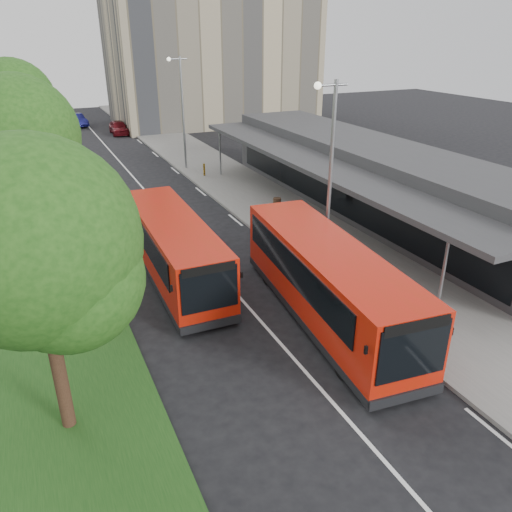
{
  "coord_description": "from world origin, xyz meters",
  "views": [
    {
      "loc": [
        -6.78,
        -14.58,
        9.83
      ],
      "look_at": [
        0.91,
        2.04,
        1.5
      ],
      "focal_mm": 35.0,
      "sensor_mm": 36.0,
      "label": 1
    }
  ],
  "objects_px": {
    "tree_near": "(35,254)",
    "lamp_post_far": "(181,106)",
    "litter_bin": "(277,205)",
    "tree_far": "(14,107)",
    "bus_main": "(327,282)",
    "car_far": "(77,120)",
    "tree_mid": "(19,144)",
    "bus_second": "(174,249)",
    "lamp_post_near": "(329,170)",
    "bollard": "(204,170)",
    "car_near": "(119,127)"
  },
  "relations": [
    {
      "from": "tree_near",
      "to": "lamp_post_far",
      "type": "bearing_deg",
      "value": 65.96
    },
    {
      "from": "lamp_post_far",
      "to": "litter_bin",
      "type": "xyz_separation_m",
      "value": [
        1.8,
        -12.05,
        -4.16
      ]
    },
    {
      "from": "tree_far",
      "to": "bus_main",
      "type": "relative_size",
      "value": 0.8
    },
    {
      "from": "bus_main",
      "to": "car_far",
      "type": "relative_size",
      "value": 2.6
    },
    {
      "from": "tree_mid",
      "to": "bus_main",
      "type": "relative_size",
      "value": 0.79
    },
    {
      "from": "tree_near",
      "to": "litter_bin",
      "type": "bearing_deg",
      "value": 44.94
    },
    {
      "from": "bus_main",
      "to": "bus_second",
      "type": "bearing_deg",
      "value": 132.08
    },
    {
      "from": "lamp_post_far",
      "to": "lamp_post_near",
      "type": "bearing_deg",
      "value": -90.0
    },
    {
      "from": "lamp_post_near",
      "to": "bollard",
      "type": "relative_size",
      "value": 9.18
    },
    {
      "from": "bollard",
      "to": "car_far",
      "type": "height_order",
      "value": "car_far"
    },
    {
      "from": "tree_far",
      "to": "bus_second",
      "type": "height_order",
      "value": "tree_far"
    },
    {
      "from": "lamp_post_far",
      "to": "tree_mid",
      "type": "bearing_deg",
      "value": -130.68
    },
    {
      "from": "car_near",
      "to": "tree_near",
      "type": "bearing_deg",
      "value": -100.76
    },
    {
      "from": "tree_mid",
      "to": "bus_main",
      "type": "bearing_deg",
      "value": -47.65
    },
    {
      "from": "tree_near",
      "to": "tree_far",
      "type": "relative_size",
      "value": 0.95
    },
    {
      "from": "lamp_post_far",
      "to": "bollard",
      "type": "relative_size",
      "value": 9.18
    },
    {
      "from": "lamp_post_near",
      "to": "car_far",
      "type": "bearing_deg",
      "value": 96.87
    },
    {
      "from": "tree_mid",
      "to": "lamp_post_near",
      "type": "xyz_separation_m",
      "value": [
        11.13,
        -7.05,
        -0.65
      ]
    },
    {
      "from": "lamp_post_near",
      "to": "car_near",
      "type": "height_order",
      "value": "lamp_post_near"
    },
    {
      "from": "lamp_post_near",
      "to": "litter_bin",
      "type": "height_order",
      "value": "lamp_post_near"
    },
    {
      "from": "tree_far",
      "to": "bus_second",
      "type": "relative_size",
      "value": 0.87
    },
    {
      "from": "car_near",
      "to": "tree_far",
      "type": "bearing_deg",
      "value": -116.01
    },
    {
      "from": "car_far",
      "to": "tree_mid",
      "type": "bearing_deg",
      "value": -111.05
    },
    {
      "from": "bus_second",
      "to": "car_near",
      "type": "bearing_deg",
      "value": 84.49
    },
    {
      "from": "tree_mid",
      "to": "lamp_post_far",
      "type": "height_order",
      "value": "tree_mid"
    },
    {
      "from": "lamp_post_far",
      "to": "car_near",
      "type": "bearing_deg",
      "value": 96.34
    },
    {
      "from": "tree_mid",
      "to": "bollard",
      "type": "relative_size",
      "value": 9.53
    },
    {
      "from": "bus_second",
      "to": "car_far",
      "type": "distance_m",
      "value": 40.89
    },
    {
      "from": "bus_main",
      "to": "bus_second",
      "type": "relative_size",
      "value": 1.09
    },
    {
      "from": "bus_main",
      "to": "litter_bin",
      "type": "bearing_deg",
      "value": 77.48
    },
    {
      "from": "tree_far",
      "to": "litter_bin",
      "type": "relative_size",
      "value": 10.27
    },
    {
      "from": "tree_far",
      "to": "lamp_post_near",
      "type": "bearing_deg",
      "value": -59.71
    },
    {
      "from": "bus_second",
      "to": "bollard",
      "type": "bearing_deg",
      "value": 67.49
    },
    {
      "from": "lamp_post_near",
      "to": "litter_bin",
      "type": "relative_size",
      "value": 9.81
    },
    {
      "from": "tree_mid",
      "to": "lamp_post_near",
      "type": "height_order",
      "value": "tree_mid"
    },
    {
      "from": "tree_mid",
      "to": "car_near",
      "type": "distance_m",
      "value": 31.35
    },
    {
      "from": "bus_second",
      "to": "car_near",
      "type": "distance_m",
      "value": 34.47
    },
    {
      "from": "lamp_post_near",
      "to": "tree_far",
      "type": "bearing_deg",
      "value": 120.29
    },
    {
      "from": "tree_far",
      "to": "lamp_post_far",
      "type": "height_order",
      "value": "tree_far"
    },
    {
      "from": "tree_near",
      "to": "lamp_post_near",
      "type": "xyz_separation_m",
      "value": [
        11.13,
        4.95,
        -0.39
      ]
    },
    {
      "from": "bus_main",
      "to": "bollard",
      "type": "xyz_separation_m",
      "value": [
        2.44,
        20.36,
        -0.91
      ]
    },
    {
      "from": "bus_main",
      "to": "car_near",
      "type": "distance_m",
      "value": 39.78
    },
    {
      "from": "litter_bin",
      "to": "bus_main",
      "type": "bearing_deg",
      "value": -108.18
    },
    {
      "from": "tree_far",
      "to": "car_near",
      "type": "height_order",
      "value": "tree_far"
    },
    {
      "from": "tree_far",
      "to": "lamp_post_near",
      "type": "distance_m",
      "value": 22.07
    },
    {
      "from": "lamp_post_near",
      "to": "bollard",
      "type": "height_order",
      "value": "lamp_post_near"
    },
    {
      "from": "car_far",
      "to": "bollard",
      "type": "bearing_deg",
      "value": -89.23
    },
    {
      "from": "tree_far",
      "to": "bus_main",
      "type": "bearing_deg",
      "value": -67.29
    },
    {
      "from": "bollard",
      "to": "lamp_post_far",
      "type": "bearing_deg",
      "value": 102.06
    },
    {
      "from": "tree_near",
      "to": "car_near",
      "type": "xyz_separation_m",
      "value": [
        9.28,
        41.58,
        -4.43
      ]
    }
  ]
}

